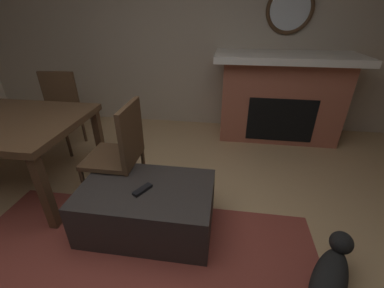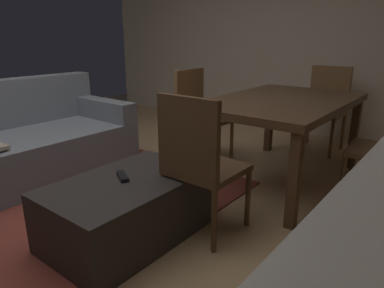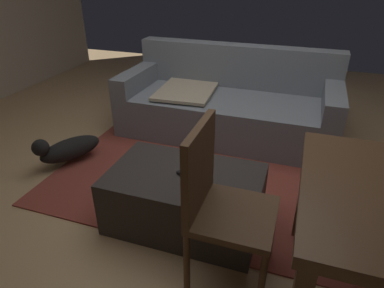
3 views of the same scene
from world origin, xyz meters
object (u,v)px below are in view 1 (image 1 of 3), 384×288
Objects in this scene: fireplace at (280,97)px; dining_chair_south at (58,107)px; dining_chair_west at (121,149)px; round_wall_mirror at (290,9)px; ottoman_coffee_table at (148,208)px; small_dog at (330,277)px; tv_remote at (142,190)px.

fireplace reaches higher than dining_chair_south.
dining_chair_west is (1.56, 1.57, -0.04)m from fireplace.
round_wall_mirror is 3.09m from dining_chair_south.
round_wall_mirror is at bearing -119.84° from ottoman_coffee_table.
round_wall_mirror reaches higher than small_dog.
ottoman_coffee_table is 0.22m from tv_remote.
small_dog is (-1.27, 0.34, -0.25)m from tv_remote.
small_dog is at bearing 155.59° from dining_chair_west.
ottoman_coffee_table is 1.09× the size of dining_chair_west.
dining_chair_south is 1.60× the size of small_dog.
tv_remote is at bearing -15.02° from small_dog.
tv_remote is (0.01, 0.04, 0.21)m from ottoman_coffee_table.
ottoman_coffee_table is at bearing 140.50° from dining_chair_south.
round_wall_mirror is 0.99× the size of small_dog.
round_wall_mirror is (0.00, -0.29, 1.02)m from fireplace.
tv_remote is 0.49m from dining_chair_west.
round_wall_mirror is at bearing -89.83° from small_dog.
fireplace is 2.30m from ottoman_coffee_table.
ottoman_coffee_table is at bearing 60.16° from round_wall_mirror.
dining_chair_south is at bearing -39.50° from ottoman_coffee_table.
dining_chair_west is at bearing 49.87° from round_wall_mirror.
fireplace is 2.32m from tv_remote.
round_wall_mirror is 3.60× the size of tv_remote.
ottoman_coffee_table is 1.75× the size of small_dog.
ottoman_coffee_table is at bearing 133.11° from dining_chair_west.
fireplace reaches higher than tv_remote.
tv_remote is (1.26, 2.23, -1.17)m from round_wall_mirror.
round_wall_mirror is 2.65m from dining_chair_west.
dining_chair_south is (1.48, -1.27, 0.11)m from tv_remote.
dining_chair_south is 3.21m from small_dog.
ottoman_coffee_table is 0.56m from dining_chair_west.
small_dog is at bearing 90.19° from fireplace.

